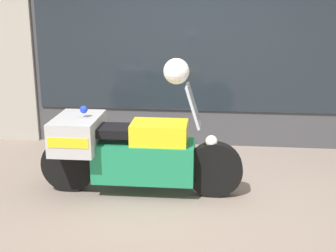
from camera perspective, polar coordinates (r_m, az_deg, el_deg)
name	(u,v)px	position (r m, az deg, el deg)	size (l,w,h in m)	color
ground_plane	(180,191)	(5.62, 1.46, -7.92)	(60.00, 60.00, 0.00)	gray
shop_building	(166,16)	(7.17, -0.24, 13.30)	(6.40, 0.55, 3.87)	#424247
window_display	(211,113)	(7.38, 5.24, 1.56)	(5.15, 0.30, 1.86)	slate
paramedic_motorcycle	(126,149)	(5.42, -5.14, -2.85)	(2.35, 0.78, 1.31)	black
white_helmet	(176,71)	(5.12, 1.03, 6.69)	(0.29, 0.29, 0.29)	white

